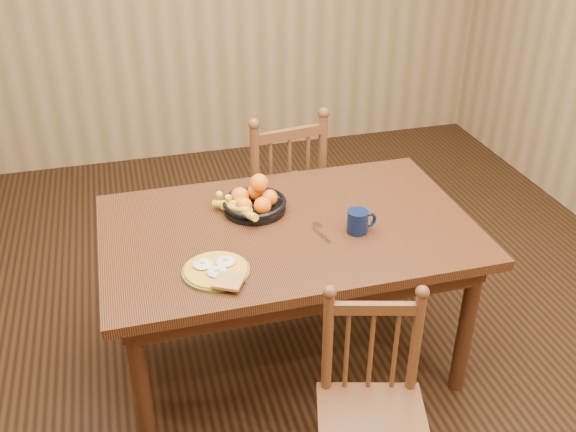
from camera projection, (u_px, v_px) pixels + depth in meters
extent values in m
cube|color=black|center=(288.00, 356.00, 3.16)|extent=(4.50, 5.00, 0.01)
cube|color=black|center=(288.00, 230.00, 2.79)|extent=(1.60, 1.00, 0.04)
cube|color=black|center=(266.00, 200.00, 3.18)|extent=(1.40, 0.04, 0.10)
cube|color=black|center=(317.00, 301.00, 2.48)|extent=(1.40, 0.04, 0.10)
cube|color=black|center=(436.00, 222.00, 2.99)|extent=(0.04, 0.84, 0.10)
cube|color=black|center=(121.00, 269.00, 2.67)|extent=(0.04, 0.84, 0.10)
cylinder|color=black|center=(142.00, 389.00, 2.49)|extent=(0.07, 0.07, 0.70)
cylinder|color=black|center=(466.00, 327.00, 2.81)|extent=(0.07, 0.07, 0.70)
cylinder|color=black|center=(130.00, 274.00, 3.16)|extent=(0.07, 0.07, 0.70)
cylinder|color=black|center=(393.00, 234.00, 3.48)|extent=(0.07, 0.07, 0.70)
cube|color=#452914|center=(275.00, 197.00, 3.59)|extent=(0.51, 0.50, 0.04)
cylinder|color=#452914|center=(293.00, 213.00, 3.92)|extent=(0.04, 0.04, 0.45)
cylinder|color=#452914|center=(235.00, 226.00, 3.79)|extent=(0.04, 0.04, 0.45)
cylinder|color=#452914|center=(318.00, 242.00, 3.64)|extent=(0.04, 0.04, 0.45)
cylinder|color=#452914|center=(256.00, 257.00, 3.51)|extent=(0.04, 0.04, 0.45)
cylinder|color=#452914|center=(322.00, 162.00, 3.36)|extent=(0.05, 0.05, 0.54)
cylinder|color=#452914|center=(255.00, 174.00, 3.23)|extent=(0.05, 0.05, 0.54)
cylinder|color=#452914|center=(289.00, 177.00, 3.32)|extent=(0.02, 0.02, 0.42)
cube|color=#452914|center=(289.00, 134.00, 3.20)|extent=(0.38, 0.08, 0.05)
cube|color=#452914|center=(372.00, 424.00, 2.29)|extent=(0.47, 0.46, 0.04)
cylinder|color=#452914|center=(324.00, 431.00, 2.52)|extent=(0.03, 0.03, 0.38)
cylinder|color=#452914|center=(405.00, 431.00, 2.52)|extent=(0.03, 0.03, 0.38)
cylinder|color=#452914|center=(328.00, 343.00, 2.31)|extent=(0.04, 0.04, 0.46)
cylinder|color=#452914|center=(416.00, 343.00, 2.31)|extent=(0.04, 0.04, 0.46)
cylinder|color=#452914|center=(371.00, 352.00, 2.34)|extent=(0.02, 0.02, 0.35)
cube|color=#452914|center=(375.00, 308.00, 2.23)|extent=(0.31, 0.11, 0.04)
cylinder|color=#59601E|center=(216.00, 271.00, 2.48)|extent=(0.26, 0.26, 0.01)
cylinder|color=gold|center=(216.00, 270.00, 2.48)|extent=(0.24, 0.24, 0.01)
ellipsoid|color=silver|center=(203.00, 264.00, 2.49)|extent=(0.08, 0.08, 0.01)
cube|color=#F2E08C|center=(203.00, 262.00, 2.48)|extent=(0.02, 0.02, 0.01)
ellipsoid|color=silver|center=(226.00, 261.00, 2.51)|extent=(0.08, 0.08, 0.01)
cube|color=#F2E08C|center=(226.00, 259.00, 2.50)|extent=(0.02, 0.02, 0.01)
ellipsoid|color=silver|center=(217.00, 272.00, 2.45)|extent=(0.08, 0.08, 0.01)
cube|color=#F2E08C|center=(217.00, 269.00, 2.44)|extent=(0.02, 0.02, 0.01)
cube|color=brown|center=(228.00, 281.00, 2.39)|extent=(0.14, 0.14, 0.01)
cube|color=silver|center=(321.00, 235.00, 2.71)|extent=(0.05, 0.14, 0.00)
cube|color=silver|center=(318.00, 224.00, 2.79)|extent=(0.04, 0.05, 0.00)
cube|color=silver|center=(241.00, 275.00, 2.46)|extent=(0.03, 0.12, 0.00)
ellipsoid|color=silver|center=(234.00, 265.00, 2.52)|extent=(0.03, 0.04, 0.01)
cylinder|color=black|center=(357.00, 222.00, 2.72)|extent=(0.09, 0.09, 0.10)
torus|color=black|center=(369.00, 220.00, 2.73)|extent=(0.07, 0.03, 0.07)
cylinder|color=black|center=(358.00, 212.00, 2.69)|extent=(0.08, 0.08, 0.00)
cylinder|color=silver|center=(259.00, 194.00, 2.94)|extent=(0.06, 0.06, 0.09)
cylinder|color=maroon|center=(259.00, 195.00, 2.94)|extent=(0.05, 0.05, 0.07)
cylinder|color=black|center=(255.00, 209.00, 2.89)|extent=(0.28, 0.28, 0.02)
torus|color=black|center=(254.00, 202.00, 2.87)|extent=(0.29, 0.29, 0.02)
cylinder|color=black|center=(255.00, 210.00, 2.90)|extent=(0.10, 0.10, 0.01)
sphere|color=orange|center=(270.00, 198.00, 2.88)|extent=(0.07, 0.07, 0.07)
sphere|color=orange|center=(256.00, 192.00, 2.93)|extent=(0.08, 0.08, 0.08)
sphere|color=orange|center=(240.00, 196.00, 2.89)|extent=(0.08, 0.08, 0.08)
sphere|color=orange|center=(244.00, 206.00, 2.82)|extent=(0.07, 0.07, 0.07)
sphere|color=orange|center=(263.00, 206.00, 2.82)|extent=(0.08, 0.08, 0.08)
sphere|color=orange|center=(259.00, 183.00, 2.87)|extent=(0.08, 0.08, 0.08)
cylinder|color=yellow|center=(236.00, 209.00, 2.82)|extent=(0.10, 0.17, 0.07)
cylinder|color=yellow|center=(230.00, 204.00, 2.86)|extent=(0.14, 0.15, 0.07)
cylinder|color=yellow|center=(246.00, 213.00, 2.79)|extent=(0.06, 0.18, 0.07)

